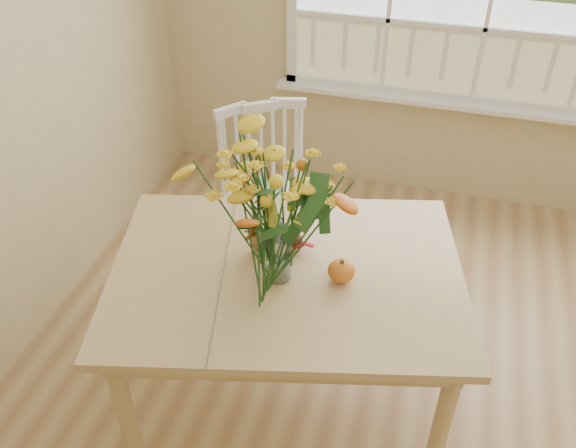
# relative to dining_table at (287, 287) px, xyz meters

# --- Properties ---
(dining_table) EXTENTS (1.60, 1.31, 0.75)m
(dining_table) POSITION_rel_dining_table_xyz_m (0.00, 0.00, 0.00)
(dining_table) COLOR tan
(dining_table) RESTS_ON floor
(windsor_chair) EXTENTS (0.63, 0.62, 1.00)m
(windsor_chair) POSITION_rel_dining_table_xyz_m (-0.33, 0.77, -0.10)
(windsor_chair) COLOR white
(windsor_chair) RESTS_ON floor
(flower_vase) EXTENTS (0.49, 0.49, 0.58)m
(flower_vase) POSITION_rel_dining_table_xyz_m (-0.02, -0.04, 0.44)
(flower_vase) COLOR white
(flower_vase) RESTS_ON dining_table
(pumpkin) EXTENTS (0.11, 0.11, 0.08)m
(pumpkin) POSITION_rel_dining_table_xyz_m (0.22, 0.01, 0.13)
(pumpkin) COLOR orange
(pumpkin) RESTS_ON dining_table
(turkey_figurine) EXTENTS (0.12, 0.10, 0.12)m
(turkey_figurine) POSITION_rel_dining_table_xyz_m (-0.13, 0.09, 0.14)
(turkey_figurine) COLOR #CCB78C
(turkey_figurine) RESTS_ON dining_table
(dark_gourd) EXTENTS (0.13, 0.09, 0.08)m
(dark_gourd) POSITION_rel_dining_table_xyz_m (-0.02, 0.14, 0.13)
(dark_gourd) COLOR #38160F
(dark_gourd) RESTS_ON dining_table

